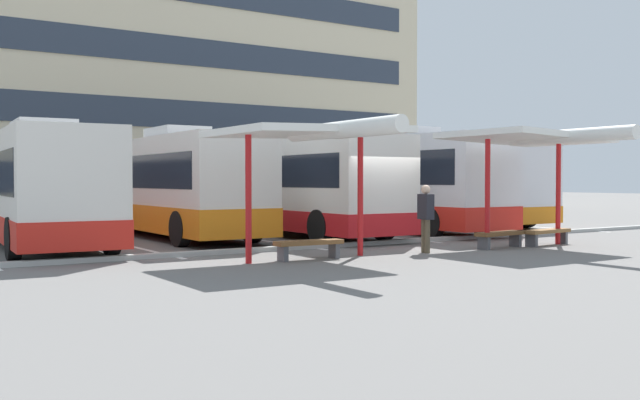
{
  "coord_description": "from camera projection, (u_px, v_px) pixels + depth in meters",
  "views": [
    {
      "loc": [
        -12.51,
        -16.47,
        1.84
      ],
      "look_at": [
        -0.6,
        1.88,
        1.25
      ],
      "focal_mm": 40.45,
      "sensor_mm": 36.0,
      "label": 1
    }
  ],
  "objects": [
    {
      "name": "ground_plane",
      "position": [
        373.0,
        245.0,
        20.67
      ],
      "size": [
        160.0,
        160.0,
        0.0
      ],
      "primitive_type": "plane",
      "color": "slate"
    },
    {
      "name": "terminal_building",
      "position": [
        91.0,
        62.0,
        44.72
      ],
      "size": [
        42.56,
        12.19,
        21.08
      ],
      "color": "beige",
      "rests_on": "ground"
    },
    {
      "name": "coach_bus_0",
      "position": [
        36.0,
        188.0,
        21.02
      ],
      "size": [
        3.19,
        12.24,
        3.47
      ],
      "color": "silver",
      "rests_on": "ground"
    },
    {
      "name": "coach_bus_1",
      "position": [
        160.0,
        187.0,
        24.39
      ],
      "size": [
        2.61,
        12.45,
        3.53
      ],
      "color": "silver",
      "rests_on": "ground"
    },
    {
      "name": "coach_bus_2",
      "position": [
        287.0,
        186.0,
        24.75
      ],
      "size": [
        2.71,
        11.21,
        3.52
      ],
      "color": "silver",
      "rests_on": "ground"
    },
    {
      "name": "coach_bus_3",
      "position": [
        380.0,
        183.0,
        27.05
      ],
      "size": [
        2.59,
        11.64,
        3.72
      ],
      "color": "silver",
      "rests_on": "ground"
    },
    {
      "name": "coach_bus_4",
      "position": [
        426.0,
        185.0,
        30.87
      ],
      "size": [
        2.79,
        12.17,
        3.55
      ],
      "color": "silver",
      "rests_on": "ground"
    },
    {
      "name": "lane_stripe_1",
      "position": [
        99.0,
        239.0,
        22.7
      ],
      "size": [
        0.16,
        14.0,
        0.01
      ],
      "primitive_type": "cube",
      "color": "white",
      "rests_on": "ground"
    },
    {
      "name": "lane_stripe_2",
      "position": [
        216.0,
        234.0,
        24.88
      ],
      "size": [
        0.16,
        14.0,
        0.01
      ],
      "primitive_type": "cube",
      "color": "white",
      "rests_on": "ground"
    },
    {
      "name": "lane_stripe_3",
      "position": [
        314.0,
        229.0,
        27.07
      ],
      "size": [
        0.16,
        14.0,
        0.01
      ],
      "primitive_type": "cube",
      "color": "white",
      "rests_on": "ground"
    },
    {
      "name": "lane_stripe_4",
      "position": [
        397.0,
        226.0,
        29.25
      ],
      "size": [
        0.16,
        14.0,
        0.01
      ],
      "primitive_type": "cube",
      "color": "white",
      "rests_on": "ground"
    },
    {
      "name": "lane_stripe_5",
      "position": [
        469.0,
        222.0,
        31.44
      ],
      "size": [
        0.16,
        14.0,
        0.01
      ],
      "primitive_type": "cube",
      "color": "white",
      "rests_on": "ground"
    },
    {
      "name": "waiting_shelter_0",
      "position": [
        314.0,
        134.0,
        16.48
      ],
      "size": [
        4.07,
        5.01,
        3.12
      ],
      "color": "red",
      "rests_on": "ground"
    },
    {
      "name": "bench_0",
      "position": [
        309.0,
        245.0,
        16.72
      ],
      "size": [
        1.69,
        0.48,
        0.45
      ],
      "color": "brown",
      "rests_on": "ground"
    },
    {
      "name": "waiting_shelter_1",
      "position": [
        533.0,
        140.0,
        19.68
      ],
      "size": [
        3.87,
        5.02,
        3.17
      ],
      "color": "red",
      "rests_on": "ground"
    },
    {
      "name": "bench_1",
      "position": [
        500.0,
        236.0,
        19.54
      ],
      "size": [
        1.75,
        0.63,
        0.45
      ],
      "color": "brown",
      "rests_on": "ground"
    },
    {
      "name": "bench_2",
      "position": [
        547.0,
        233.0,
        20.44
      ],
      "size": [
        1.86,
        0.65,
        0.45
      ],
      "color": "brown",
      "rests_on": "ground"
    },
    {
      "name": "platform_kerb",
      "position": [
        376.0,
        243.0,
        20.57
      ],
      "size": [
        44.0,
        0.24,
        0.12
      ],
      "primitive_type": "cube",
      "color": "#ADADA8",
      "rests_on": "ground"
    },
    {
      "name": "waiting_passenger_0",
      "position": [
        426.0,
        213.0,
        18.26
      ],
      "size": [
        0.32,
        0.53,
        1.73
      ],
      "color": "brown",
      "rests_on": "ground"
    }
  ]
}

